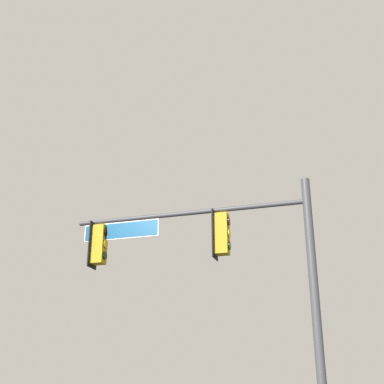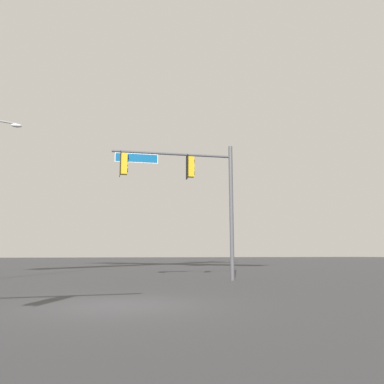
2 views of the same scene
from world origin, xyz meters
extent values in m
cylinder|color=#47474C|center=(-7.25, -7.78, 3.62)|extent=(0.22, 0.22, 7.24)
cylinder|color=#47474C|center=(-4.09, -8.30, 6.64)|extent=(6.34, 1.16, 0.13)
cube|color=black|center=(-4.85, -8.17, 5.97)|extent=(0.11, 0.52, 1.30)
cube|color=#B79314|center=(-5.04, -8.14, 5.97)|extent=(0.41, 0.37, 1.10)
cylinder|color=#B79314|center=(-5.04, -8.14, 6.58)|extent=(0.04, 0.04, 0.12)
cylinder|color=#340503|center=(-5.24, -8.11, 6.30)|extent=(0.07, 0.22, 0.22)
cylinder|color=yellow|center=(-5.24, -8.11, 5.97)|extent=(0.07, 0.22, 0.22)
cylinder|color=black|center=(-5.24, -8.11, 5.64)|extent=(0.07, 0.22, 0.22)
cube|color=black|center=(-1.37, -8.74, 5.97)|extent=(0.11, 0.52, 1.30)
cube|color=#B79314|center=(-1.56, -8.71, 5.97)|extent=(0.41, 0.37, 1.10)
cylinder|color=#B79314|center=(-1.56, -8.71, 6.58)|extent=(0.04, 0.04, 0.12)
cylinder|color=#340503|center=(-1.76, -8.68, 6.30)|extent=(0.07, 0.22, 0.22)
cylinder|color=yellow|center=(-1.76, -8.68, 5.97)|extent=(0.07, 0.22, 0.22)
cylinder|color=black|center=(-1.76, -8.68, 5.64)|extent=(0.07, 0.22, 0.22)
cube|color=#0A4C7F|center=(-2.20, -8.61, 6.32)|extent=(2.15, 0.39, 0.43)
cube|color=white|center=(-2.20, -8.61, 6.32)|extent=(2.21, 0.39, 0.49)
camera|label=1|loc=(-6.05, 5.23, 1.93)|focal=50.00mm
camera|label=2|loc=(1.73, 10.20, 1.31)|focal=35.00mm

